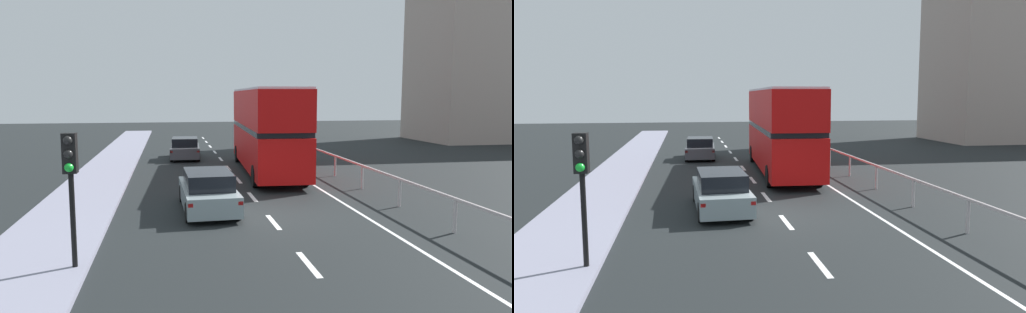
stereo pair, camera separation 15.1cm
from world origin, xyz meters
The scene contains 8 objects.
ground_plane centered at (0.00, 0.00, -0.05)m, with size 73.18×120.00×0.10m, color black.
near_sidewalk_kerb centered at (-6.55, 0.00, 0.07)m, with size 2.82×80.00×0.14m, color gray.
lane_paint_markings centered at (1.94, 8.96, 0.00)m, with size 3.33×46.00×0.01m.
bridge_side_railing centered at (5.00, 9.00, 0.86)m, with size 0.10×42.00×1.06m.
double_decker_bus_red centered at (1.79, 8.98, 2.35)m, with size 2.98×11.57×4.40m.
hatchback_car_near centered at (-1.93, 0.93, 0.68)m, with size 1.93×4.60×1.42m.
traffic_signal_pole centered at (-5.42, -4.69, 2.44)m, with size 0.30×0.42×3.07m.
sedan_car_ahead centered at (-2.24, 15.42, 0.66)m, with size 1.97×4.15×1.38m.
Camera 2 is at (-3.10, -16.01, 4.02)m, focal length 34.19 mm.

